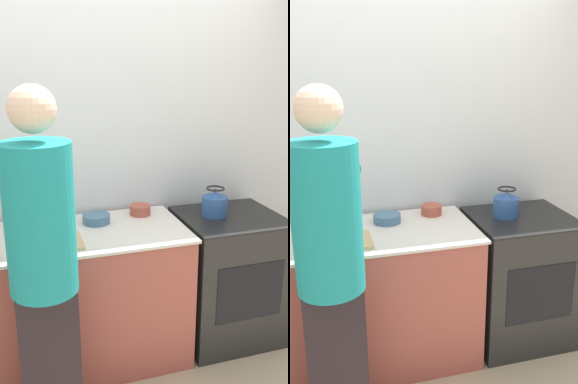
# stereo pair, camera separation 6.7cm
# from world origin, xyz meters

# --- Properties ---
(ground_plane) EXTENTS (12.00, 12.00, 0.00)m
(ground_plane) POSITION_xyz_m (0.00, 0.00, 0.00)
(ground_plane) COLOR tan
(wall_back) EXTENTS (8.00, 0.05, 2.60)m
(wall_back) POSITION_xyz_m (0.00, 0.71, 1.30)
(wall_back) COLOR silver
(wall_back) RESTS_ON ground_plane
(counter) EXTENTS (1.55, 0.67, 0.89)m
(counter) POSITION_xyz_m (-0.35, 0.32, 0.44)
(counter) COLOR #9E4C42
(counter) RESTS_ON ground_plane
(oven) EXTENTS (0.67, 0.61, 0.89)m
(oven) POSITION_xyz_m (0.78, 0.30, 0.45)
(oven) COLOR black
(oven) RESTS_ON ground_plane
(person) EXTENTS (0.36, 0.60, 1.79)m
(person) POSITION_xyz_m (-0.48, -0.22, 0.98)
(person) COLOR black
(person) RESTS_ON ground_plane
(cutting_board) EXTENTS (0.37, 0.26, 0.02)m
(cutting_board) POSITION_xyz_m (-0.43, 0.19, 0.90)
(cutting_board) COLOR tan
(cutting_board) RESTS_ON counter
(knife) EXTENTS (0.22, 0.12, 0.01)m
(knife) POSITION_xyz_m (-0.43, 0.20, 0.91)
(knife) COLOR silver
(knife) RESTS_ON cutting_board
(kettle) EXTENTS (0.17, 0.17, 0.19)m
(kettle) POSITION_xyz_m (0.68, 0.34, 0.97)
(kettle) COLOR #284C8C
(kettle) RESTS_ON oven
(bowl_prep) EXTENTS (0.18, 0.18, 0.06)m
(bowl_prep) POSITION_xyz_m (-0.10, 0.46, 0.92)
(bowl_prep) COLOR #426684
(bowl_prep) RESTS_ON counter
(bowl_mixing) EXTENTS (0.14, 0.14, 0.07)m
(bowl_mixing) POSITION_xyz_m (0.21, 0.52, 0.92)
(bowl_mixing) COLOR #9E4738
(bowl_mixing) RESTS_ON counter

